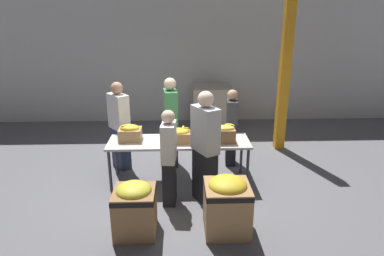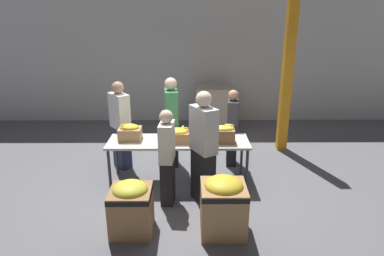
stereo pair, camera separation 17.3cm
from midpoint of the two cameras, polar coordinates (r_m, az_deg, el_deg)
ground_plane at (r=6.23m, az=-1.38°, el=-8.84°), size 30.00×30.00×0.00m
wall_back at (r=9.25m, az=-1.09°, el=13.29°), size 16.00×0.08×4.00m
sorting_table at (r=5.93m, az=-1.43°, el=-2.63°), size 2.43×0.73×0.78m
banana_box_0 at (r=5.99m, az=-9.50°, el=-0.64°), size 0.38×0.32×0.29m
banana_box_1 at (r=5.80m, az=-1.43°, el=-1.18°), size 0.39×0.31×0.27m
banana_box_2 at (r=5.81m, az=5.97°, el=-0.97°), size 0.41×0.29×0.32m
volunteer_0 at (r=6.67m, az=7.44°, el=-0.06°), size 0.24×0.42×1.51m
volunteer_1 at (r=5.28m, az=-3.22°, el=-5.02°), size 0.24×0.43×1.52m
volunteer_2 at (r=6.57m, az=-2.68°, el=0.85°), size 0.29×0.49×1.74m
volunteer_3 at (r=5.27m, az=2.83°, el=-3.46°), size 0.44×0.54×1.79m
volunteer_4 at (r=6.60m, az=-11.11°, el=0.35°), size 0.46×0.50×1.69m
donation_bin_0 at (r=4.80m, az=-9.06°, el=-12.71°), size 0.56×0.56×0.75m
donation_bin_1 at (r=4.76m, az=6.29°, el=-12.41°), size 0.61×0.61×0.81m
support_pillar at (r=7.42m, az=16.47°, el=11.18°), size 0.20×0.20×4.00m
pallet_stack_0 at (r=8.74m, az=4.26°, el=3.27°), size 1.02×1.02×1.14m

